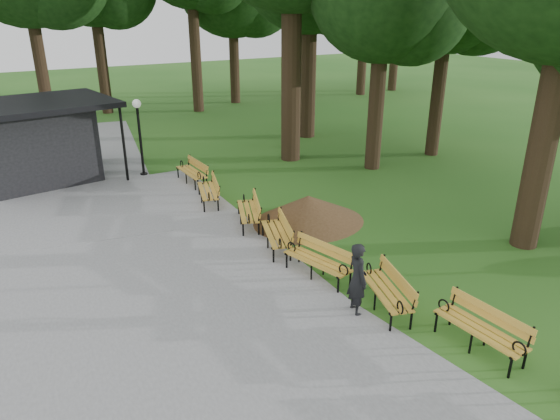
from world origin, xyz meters
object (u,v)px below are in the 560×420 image
kiosk (36,142)px  bench_3 (318,261)px  lamp_post (138,121)px  bench_5 (248,211)px  person (357,279)px  bench_1 (480,330)px  bench_6 (208,191)px  dirt_mound (308,209)px  bench_4 (276,234)px  bench_2 (385,291)px  bench_7 (192,172)px

kiosk → bench_3: 12.24m
lamp_post → bench_5: bearing=-78.4°
person → kiosk: (-4.58, 12.89, 0.67)m
bench_1 → bench_6: (-1.37, 9.73, 0.00)m
person → bench_6: size_ratio=0.85×
bench_6 → bench_1: bearing=24.7°
dirt_mound → bench_4: size_ratio=1.57×
dirt_mound → bench_2: bench_2 is taller
dirt_mound → bench_5: bearing=155.6°
person → dirt_mound: person is taller
dirt_mound → kiosk: bearing=127.4°
kiosk → bench_2: kiosk is taller
person → kiosk: bearing=31.8°
bench_2 → bench_5: (-0.46, 5.51, 0.00)m
lamp_post → bench_3: bearing=-82.7°
bench_5 → bench_7: size_ratio=1.00×
bench_3 → bench_4: bearing=168.2°
lamp_post → bench_2: (1.75, -11.78, -1.68)m
dirt_mound → bench_4: bench_4 is taller
bench_6 → bench_7: bearing=-170.7°
dirt_mound → bench_6: bearing=123.1°
lamp_post → bench_2: size_ratio=1.54×
kiosk → bench_4: size_ratio=2.49×
bench_4 → bench_7: bearing=-161.3°
dirt_mound → bench_3: (-1.65, -2.92, 0.01)m
person → dirt_mound: (1.79, 4.57, -0.38)m
lamp_post → bench_6: size_ratio=1.54×
kiosk → bench_3: bearing=-75.1°
kiosk → bench_7: 5.75m
lamp_post → dirt_mound: (2.92, -7.01, -1.69)m
bench_2 → bench_7: size_ratio=1.00×
bench_1 → bench_6: same height
bench_1 → bench_2: same height
lamp_post → dirt_mound: bearing=-67.4°
lamp_post → bench_4: 8.33m
bench_3 → bench_4: size_ratio=1.00×
bench_1 → bench_6: 9.83m
kiosk → bench_2: 14.13m
kiosk → bench_2: (5.19, -13.09, -1.04)m
bench_7 → lamp_post: bearing=-147.2°
bench_1 → bench_3: size_ratio=1.00×
person → bench_1: person is taller
lamp_post → bench_7: 2.79m
person → bench_5: size_ratio=0.85×
kiosk → lamp_post: size_ratio=1.62×
lamp_post → bench_6: 4.46m
bench_1 → bench_7: 11.95m
lamp_post → bench_7: bearing=-56.0°
bench_3 → bench_7: bearing=166.1°
bench_5 → bench_3: bearing=21.6°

